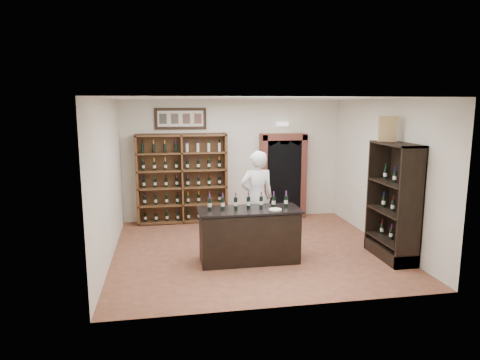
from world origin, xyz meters
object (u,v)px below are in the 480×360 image
Objects in this scene: wine_shelf at (182,178)px; shopkeeper at (257,198)px; wine_crate at (388,129)px; counter_bottle_0 at (210,204)px; side_cabinet at (394,219)px; tasting_counter at (249,235)px.

wine_shelf is 1.12× the size of shopkeeper.
wine_shelf is 4.57× the size of wine_crate.
counter_bottle_0 is 3.64m from wine_crate.
wine_shelf is 2.88m from counter_bottle_0.
wine_crate is at bearing 99.07° from side_cabinet.
tasting_counter is 0.95m from counter_bottle_0.
side_cabinet reaches higher than counter_bottle_0.
wine_shelf reaches higher than shopkeeper.
shopkeeper is at bearing 70.23° from tasting_counter.
wine_shelf is at bearing 110.56° from tasting_counter.
side_cabinet is 2.71m from shopkeeper.
counter_bottle_0 is at bearing -82.42° from wine_shelf.
tasting_counter is 0.85× the size of side_cabinet.
counter_bottle_0 is 0.62× the size of wine_crate.
side_cabinet is (2.72, -0.30, 0.26)m from tasting_counter.
counter_bottle_0 is (0.38, -2.86, 0.01)m from wine_shelf.
counter_bottle_0 is at bearing -160.16° from wine_crate.
wine_shelf is at bearing -58.37° from shopkeeper.
wine_shelf reaches higher than counter_bottle_0.
tasting_counter is at bearing -6.10° from counter_bottle_0.
side_cabinet is at bearing -6.24° from counter_bottle_0.
wine_crate reaches higher than side_cabinet.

